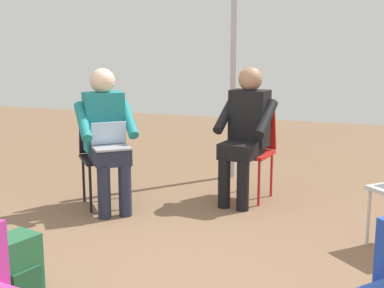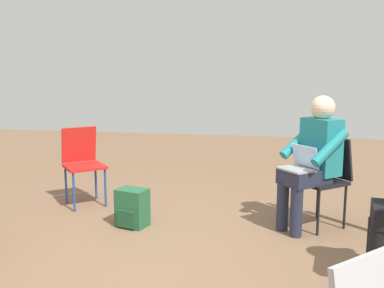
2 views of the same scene
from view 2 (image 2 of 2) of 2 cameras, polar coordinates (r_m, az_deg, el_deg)
The scene contains 5 objects.
ground_plane at distance 3.38m, azimuth -6.11°, elevation -15.83°, with size 14.00×14.00×0.00m, color brown.
chair_southeast at distance 4.86m, azimuth -14.39°, elevation -2.06°, with size 0.58×0.59×0.85m.
chair_southwest at distance 4.22m, azimuth 17.32°, elevation -3.91°, with size 0.59×0.58×0.85m.
person_with_laptop at distance 4.06m, azimuth 15.81°, elevation -1.52°, with size 0.64×0.63×1.24m.
backpack_near_laptop_user at distance 4.14m, azimuth -7.95°, elevation -8.69°, with size 0.32×0.29×0.36m.
Camera 2 is at (-0.91, 2.92, 1.44)m, focal length 40.00 mm.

